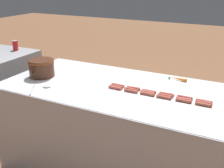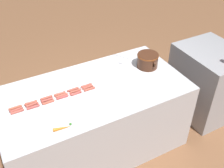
% 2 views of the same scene
% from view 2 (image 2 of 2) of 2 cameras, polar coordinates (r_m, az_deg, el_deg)
% --- Properties ---
extents(ground_plane, '(20.00, 20.00, 0.00)m').
position_cam_2_polar(ground_plane, '(3.57, -3.45, -12.68)').
color(ground_plane, brown).
extents(griddle_counter, '(1.08, 2.09, 0.92)m').
position_cam_2_polar(griddle_counter, '(3.24, -3.75, -7.44)').
color(griddle_counter, '#BCBCC1').
rests_on(griddle_counter, ground_plane).
extents(back_cabinet, '(0.88, 0.72, 0.99)m').
position_cam_2_polar(back_cabinet, '(3.96, 19.49, 0.40)').
color(back_cabinet, '#A0A0A4').
rests_on(back_cabinet, ground_plane).
extents(hot_dog_0, '(0.03, 0.13, 0.03)m').
position_cam_2_polar(hot_dog_0, '(2.84, -19.90, -4.75)').
color(hot_dog_0, '#AC5139').
rests_on(hot_dog_0, griddle_counter).
extents(hot_dog_1, '(0.03, 0.13, 0.03)m').
position_cam_2_polar(hot_dog_1, '(2.85, -16.91, -3.86)').
color(hot_dog_1, '#B24B3A').
rests_on(hot_dog_1, griddle_counter).
extents(hot_dog_2, '(0.03, 0.13, 0.03)m').
position_cam_2_polar(hot_dog_2, '(2.87, -13.80, -2.86)').
color(hot_dog_2, '#B14B3B').
rests_on(hot_dog_2, griddle_counter).
extents(hot_dog_3, '(0.03, 0.13, 0.03)m').
position_cam_2_polar(hot_dog_3, '(2.89, -11.06, -2.06)').
color(hot_dog_3, '#B1503E').
rests_on(hot_dog_3, griddle_counter).
extents(hot_dog_4, '(0.03, 0.13, 0.03)m').
position_cam_2_polar(hot_dog_4, '(2.93, -8.30, -1.16)').
color(hot_dog_4, '#AC4C3D').
rests_on(hot_dog_4, griddle_counter).
extents(hot_dog_5, '(0.03, 0.13, 0.03)m').
position_cam_2_polar(hot_dog_5, '(2.97, -5.47, -0.32)').
color(hot_dog_5, '#B74F41').
rests_on(hot_dog_5, griddle_counter).
extents(hot_dog_6, '(0.03, 0.13, 0.03)m').
position_cam_2_polar(hot_dog_6, '(2.82, -19.74, -5.18)').
color(hot_dog_6, '#AC493E').
rests_on(hot_dog_6, griddle_counter).
extents(hot_dog_7, '(0.03, 0.13, 0.03)m').
position_cam_2_polar(hot_dog_7, '(2.83, -16.67, -4.22)').
color(hot_dog_7, '#B04C3E').
rests_on(hot_dog_7, griddle_counter).
extents(hot_dog_8, '(0.03, 0.13, 0.03)m').
position_cam_2_polar(hot_dog_8, '(2.84, -13.65, -3.31)').
color(hot_dog_8, '#AB4B41').
rests_on(hot_dog_8, griddle_counter).
extents(hot_dog_9, '(0.03, 0.13, 0.03)m').
position_cam_2_polar(hot_dog_9, '(2.87, -10.67, -2.40)').
color(hot_dog_9, '#B45341').
rests_on(hot_dog_9, griddle_counter).
extents(hot_dog_10, '(0.03, 0.13, 0.03)m').
position_cam_2_polar(hot_dog_10, '(2.90, -7.83, -1.50)').
color(hot_dog_10, '#AC4F3D').
rests_on(hot_dog_10, griddle_counter).
extents(hot_dog_11, '(0.03, 0.13, 0.03)m').
position_cam_2_polar(hot_dog_11, '(2.94, -5.20, -0.66)').
color(hot_dog_11, '#B05141').
rests_on(hot_dog_11, griddle_counter).
extents(hot_dog_12, '(0.03, 0.13, 0.03)m').
position_cam_2_polar(hot_dog_12, '(2.79, -19.51, -5.55)').
color(hot_dog_12, '#B64D40').
rests_on(hot_dog_12, griddle_counter).
extents(hot_dog_13, '(0.03, 0.13, 0.03)m').
position_cam_2_polar(hot_dog_13, '(2.80, -16.43, -4.67)').
color(hot_dog_13, '#B04541').
rests_on(hot_dog_13, griddle_counter).
extents(hot_dog_14, '(0.03, 0.13, 0.03)m').
position_cam_2_polar(hot_dog_14, '(2.82, -13.45, -3.74)').
color(hot_dog_14, '#B64E3B').
rests_on(hot_dog_14, griddle_counter).
extents(hot_dog_15, '(0.03, 0.13, 0.03)m').
position_cam_2_polar(hot_dog_15, '(2.85, -10.49, -2.76)').
color(hot_dog_15, '#B34441').
rests_on(hot_dog_15, griddle_counter).
extents(hot_dog_16, '(0.03, 0.13, 0.03)m').
position_cam_2_polar(hot_dog_16, '(2.87, -7.71, -1.93)').
color(hot_dog_16, '#B6473E').
rests_on(hot_dog_16, griddle_counter).
extents(hot_dog_17, '(0.03, 0.13, 0.03)m').
position_cam_2_polar(hot_dog_17, '(2.92, -4.82, -1.03)').
color(hot_dog_17, '#B54C3A').
rests_on(hot_dog_17, griddle_counter).
extents(bean_pot, '(0.32, 0.26, 0.17)m').
position_cam_2_polar(bean_pot, '(3.26, 7.59, 5.16)').
color(bean_pot, '#472616').
rests_on(bean_pot, griddle_counter).
extents(serving_spoon, '(0.25, 0.18, 0.02)m').
position_cam_2_polar(serving_spoon, '(3.39, 1.94, 5.08)').
color(serving_spoon, '#B7B7BC').
rests_on(serving_spoon, griddle_counter).
extents(carrot, '(0.06, 0.18, 0.03)m').
position_cam_2_polar(carrot, '(2.52, -10.39, -9.14)').
color(carrot, orange).
rests_on(carrot, griddle_counter).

